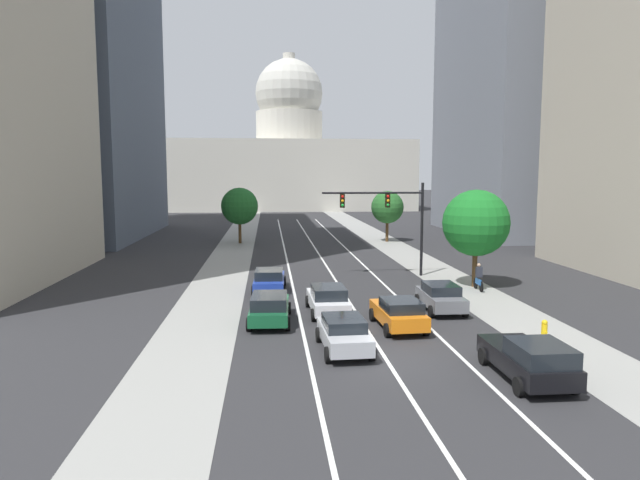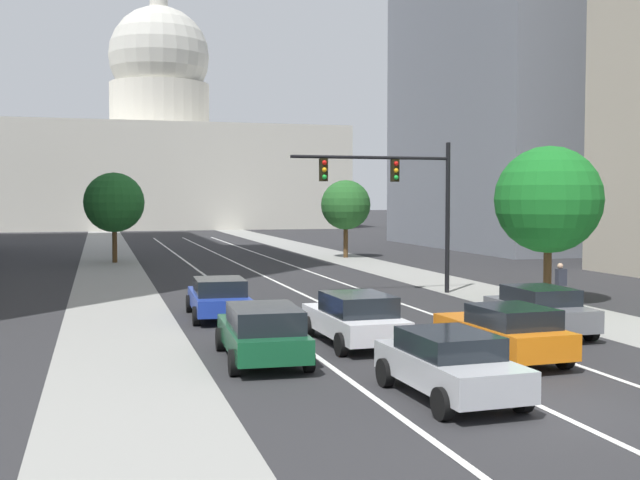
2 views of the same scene
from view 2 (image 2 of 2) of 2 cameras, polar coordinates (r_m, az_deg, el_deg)
name	(u,v)px [view 2 (image 2 of 2)]	position (r m, az deg, el deg)	size (l,w,h in m)	color
ground_plane	(227,259)	(54.72, -6.73, -1.37)	(400.00, 400.00, 0.00)	#2B2B2D
sidewalk_left	(110,268)	(49.07, -14.97, -1.96)	(3.75, 130.00, 0.01)	gray
sidewalk_right	(359,262)	(51.75, 2.84, -1.60)	(3.75, 130.00, 0.01)	gray
lane_stripe_left	(215,282)	(39.50, -7.64, -3.07)	(0.16, 90.00, 0.01)	white
lane_stripe_center	(274,281)	(40.03, -3.35, -2.97)	(0.16, 90.00, 0.01)	white
lane_stripe_right	(331,279)	(40.79, 0.81, -2.85)	(0.16, 90.00, 0.01)	white
capitol_building	(160,157)	(113.74, -11.50, 5.92)	(49.75, 22.50, 32.00)	beige
car_silver	(449,363)	(16.91, 9.34, -8.82)	(2.08, 4.18, 1.42)	#B2B5BA
car_white	(355,318)	(22.68, 2.54, -5.66)	(2.11, 4.58, 1.50)	silver
car_orange	(504,331)	(21.02, 13.20, -6.48)	(2.19, 4.33, 1.47)	orange
car_blue	(219,297)	(27.82, -7.36, -4.13)	(2.17, 4.71, 1.44)	#1E389E
car_gray	(540,309)	(25.28, 15.64, -4.87)	(2.02, 4.14, 1.47)	slate
car_green	(262,332)	(20.37, -4.20, -6.65)	(2.22, 4.73, 1.49)	#14512D
traffic_signal_mast	(400,188)	(34.35, 5.86, 3.76)	(7.26, 0.39, 6.66)	black
cyclist	(560,286)	(31.63, 17.04, -3.18)	(0.37, 1.70, 1.72)	black
street_tree_near_right	(346,205)	(55.31, 1.88, 2.55)	(3.49, 3.49, 5.47)	#51381E
street_tree_mid_left	(114,203)	(52.69, -14.70, 2.64)	(3.88, 3.88, 5.87)	#51381E
street_tree_far_right	(549,200)	(32.53, 16.24, 2.82)	(4.27, 4.27, 6.29)	#51381E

